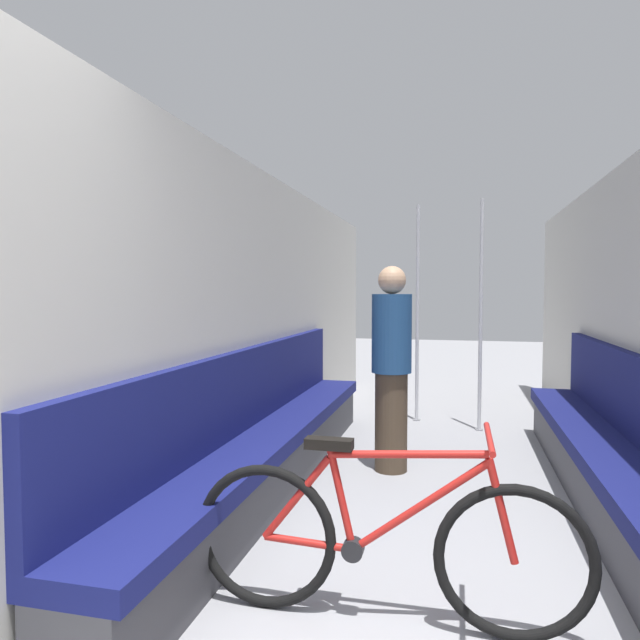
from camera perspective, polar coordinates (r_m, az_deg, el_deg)
wall_left at (r=4.08m, az=-7.86°, el=-0.32°), size 0.10×8.73×2.27m
bench_seat_row_left at (r=4.02m, az=-5.34°, el=-12.30°), size 0.43×4.24×0.97m
bench_seat_row_right at (r=3.92m, az=27.67°, el=-12.99°), size 0.43×4.24×0.97m
bicycle at (r=2.51m, az=6.31°, el=-21.25°), size 1.64×0.46×0.81m
grab_pole_near at (r=5.75m, az=15.77°, el=0.17°), size 0.08×0.08×2.25m
grab_pole_far at (r=6.04m, az=9.71°, el=0.37°), size 0.08×0.08×2.25m
passenger_standing at (r=4.34m, az=7.16°, el=-4.61°), size 0.30×0.30×1.55m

